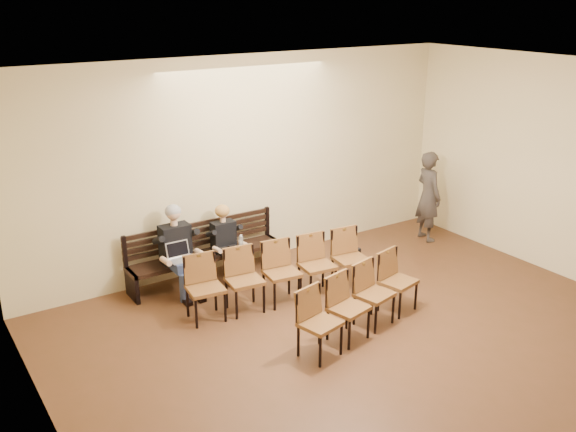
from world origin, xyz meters
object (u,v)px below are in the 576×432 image
seated_man (178,250)px  laptop (182,261)px  bench (207,267)px  chair_row_front (362,301)px  water_bottle (241,248)px  passerby (429,190)px  bag (349,256)px  chair_row_back (282,273)px  seated_woman (227,247)px

seated_man → laptop: size_ratio=3.79×
bench → chair_row_front: chair_row_front is taller
chair_row_front → water_bottle: bearing=90.6°
passerby → chair_row_front: bearing=131.6°
laptop → bag: bearing=-3.9°
bench → seated_man: size_ratio=1.90×
passerby → chair_row_back: size_ratio=0.67×
laptop → passerby: bearing=0.1°
bag → chair_row_back: bearing=-160.6°
bag → passerby: (1.90, 0.10, 0.85)m
seated_woman → laptop: bearing=-165.9°
laptop → bench: bearing=33.9°
seated_woman → chair_row_front: size_ratio=0.50×
bag → passerby: bearing=3.1°
chair_row_front → chair_row_back: chair_row_back is taller
laptop → passerby: passerby is taller
water_bottle → chair_row_back: bearing=-82.1°
bag → laptop: bearing=172.9°
chair_row_back → bench: bearing=120.3°
laptop → passerby: size_ratio=0.19×
chair_row_back → passerby: bearing=17.7°
water_bottle → bag: (1.91, -0.37, -0.44)m
seated_woman → laptop: 0.90m
seated_woman → chair_row_front: (0.72, -2.54, -0.09)m
water_bottle → bag: 1.99m
water_bottle → chair_row_back: size_ratio=0.08×
seated_man → chair_row_back: bearing=-47.3°
seated_man → chair_row_front: size_ratio=0.63×
seated_man → seated_woman: bearing=0.0°
passerby → chair_row_front: 3.87m
seated_woman → bag: (2.06, -0.58, -0.42)m
seated_man → water_bottle: 1.01m
bench → water_bottle: bearing=-37.2°
bench → chair_row_back: 1.47m
bench → laptop: bearing=-149.3°
bench → seated_man: (-0.53, -0.12, 0.46)m
passerby → seated_man: bearing=93.4°
seated_man → chair_row_front: 2.98m
bench → water_bottle: size_ratio=11.54×
chair_row_back → laptop: bearing=145.9°
laptop → water_bottle: bearing=3.2°
seated_woman → chair_row_back: 1.24m
laptop → chair_row_front: 2.81m
chair_row_front → chair_row_back: size_ratio=0.76×
chair_row_back → bag: bearing=25.9°
seated_woman → passerby: 4.01m
seated_man → laptop: 0.24m
bench → bag: size_ratio=7.74×
seated_woman → water_bottle: bearing=-56.0°
seated_man → passerby: (4.79, -0.48, 0.29)m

